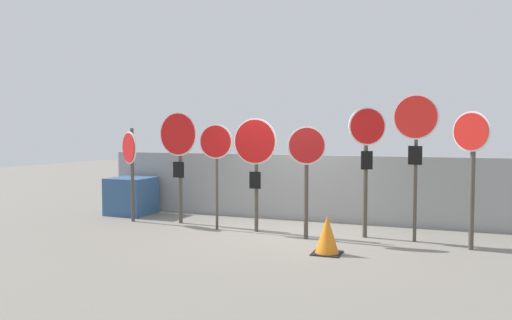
# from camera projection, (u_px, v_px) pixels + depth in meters

# --- Properties ---
(ground_plane) EXTENTS (40.00, 40.00, 0.00)m
(ground_plane) POSITION_uv_depth(u_px,v_px,m) (284.00, 233.00, 9.64)
(ground_plane) COLOR gray
(fence_back) EXTENTS (9.79, 0.12, 1.45)m
(fence_back) POSITION_uv_depth(u_px,v_px,m) (305.00, 188.00, 11.07)
(fence_back) COLOR gray
(fence_back) RESTS_ON ground
(stop_sign_0) EXTENTS (0.61, 0.40, 2.04)m
(stop_sign_0) POSITION_uv_depth(u_px,v_px,m) (130.00, 157.00, 10.84)
(stop_sign_0) COLOR #474238
(stop_sign_0) RESTS_ON ground
(stop_sign_1) EXTENTS (0.93, 0.18, 2.38)m
(stop_sign_1) POSITION_uv_depth(u_px,v_px,m) (179.00, 146.00, 10.60)
(stop_sign_1) COLOR #474238
(stop_sign_1) RESTS_ON ground
(stop_sign_2) EXTENTS (0.69, 0.14, 2.12)m
(stop_sign_2) POSITION_uv_depth(u_px,v_px,m) (216.00, 150.00, 9.90)
(stop_sign_2) COLOR #474238
(stop_sign_2) RESTS_ON ground
(stop_sign_3) EXTENTS (0.90, 0.16, 2.23)m
(stop_sign_3) POSITION_uv_depth(u_px,v_px,m) (255.00, 152.00, 9.68)
(stop_sign_3) COLOR #474238
(stop_sign_3) RESTS_ON ground
(stop_sign_4) EXTENTS (0.67, 0.25, 2.07)m
(stop_sign_4) POSITION_uv_depth(u_px,v_px,m) (306.00, 160.00, 9.03)
(stop_sign_4) COLOR #474238
(stop_sign_4) RESTS_ON ground
(stop_sign_5) EXTENTS (0.64, 0.34, 2.41)m
(stop_sign_5) POSITION_uv_depth(u_px,v_px,m) (367.00, 148.00, 9.15)
(stop_sign_5) COLOR #474238
(stop_sign_5) RESTS_ON ground
(stop_sign_6) EXTENTS (0.79, 0.18, 2.63)m
(stop_sign_6) POSITION_uv_depth(u_px,v_px,m) (416.00, 132.00, 8.79)
(stop_sign_6) COLOR #474238
(stop_sign_6) RESTS_ON ground
(stop_sign_7) EXTENTS (0.57, 0.39, 2.30)m
(stop_sign_7) POSITION_uv_depth(u_px,v_px,m) (472.00, 154.00, 8.19)
(stop_sign_7) COLOR #474238
(stop_sign_7) RESTS_ON ground
(traffic_cone_0) EXTENTS (0.46, 0.46, 0.63)m
(traffic_cone_0) POSITION_uv_depth(u_px,v_px,m) (327.00, 235.00, 8.00)
(traffic_cone_0) COLOR black
(traffic_cone_0) RESTS_ON ground
(storage_crate) EXTENTS (0.95, 0.96, 0.88)m
(storage_crate) POSITION_uv_depth(u_px,v_px,m) (131.00, 196.00, 11.89)
(storage_crate) COLOR #335684
(storage_crate) RESTS_ON ground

